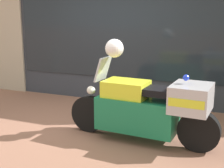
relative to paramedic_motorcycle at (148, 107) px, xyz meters
name	(u,v)px	position (x,y,z in m)	size (l,w,h in m)	color
ground_plane	(79,128)	(-1.24, 0.11, -0.55)	(60.00, 60.00, 0.00)	#8E604C
shop_building	(104,17)	(-1.64, 2.11, 1.30)	(6.63, 0.55, 3.68)	#333842
window_display	(135,81)	(-0.89, 2.14, -0.11)	(5.34, 0.30, 1.81)	slate
paramedic_motorcycle	(148,107)	(0.00, 0.00, 0.00)	(2.39, 0.69, 1.26)	black
white_helmet	(114,48)	(-0.56, 0.04, 0.86)	(0.28, 0.28, 0.28)	white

